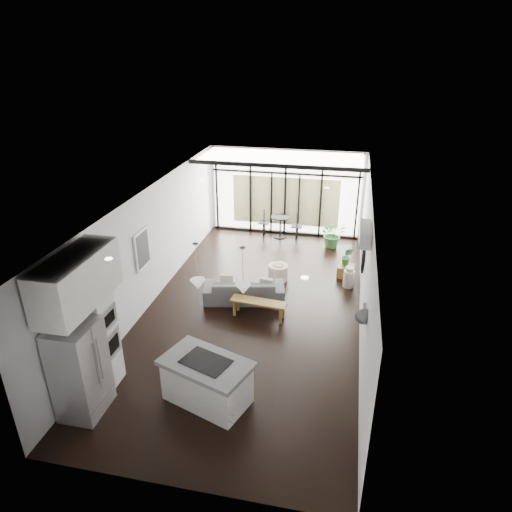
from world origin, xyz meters
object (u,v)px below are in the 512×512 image
at_px(milk_can, 349,277).
at_px(console_bench, 259,309).
at_px(fridge, 80,369).
at_px(sofa, 244,286).
at_px(island, 207,381).
at_px(pouf, 278,272).
at_px(tv, 363,251).

bearing_deg(milk_can, console_bench, -136.34).
xyz_separation_m(fridge, sofa, (1.81, 4.20, -0.47)).
height_order(island, fridge, fridge).
xyz_separation_m(console_bench, pouf, (0.14, 1.92, 0.00)).
bearing_deg(console_bench, pouf, 92.17).
bearing_deg(console_bench, sofa, 132.59).
height_order(sofa, milk_can, sofa).
bearing_deg(fridge, sofa, 66.71).
bearing_deg(fridge, console_bench, 56.56).
bearing_deg(fridge, pouf, 65.65).
bearing_deg(pouf, island, -95.66).
bearing_deg(tv, fridge, -133.37).
distance_m(fridge, console_bench, 4.26).
bearing_deg(console_bench, milk_can, 49.94).
height_order(console_bench, milk_can, milk_can).
relative_size(island, sofa, 0.78).
distance_m(island, pouf, 4.81).
relative_size(island, pouf, 2.90).
bearing_deg(tv, pouf, 164.74).
bearing_deg(island, sofa, 112.59).
distance_m(sofa, pouf, 1.40).
bearing_deg(island, milk_can, 83.73).
height_order(island, sofa, island).
distance_m(island, fridge, 2.13).
bearing_deg(tv, milk_can, 114.22).
distance_m(sofa, console_bench, 0.88).
xyz_separation_m(fridge, console_bench, (2.32, 3.51, -0.65)).
distance_m(console_bench, tv, 2.85).
xyz_separation_m(sofa, console_bench, (0.51, -0.69, -0.18)).
height_order(sofa, pouf, sofa).
relative_size(fridge, console_bench, 1.32).
bearing_deg(console_bench, tv, 36.90).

